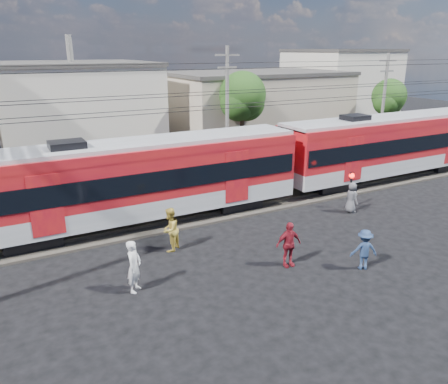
{
  "coord_description": "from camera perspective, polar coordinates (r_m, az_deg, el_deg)",
  "views": [
    {
      "loc": [
        -8.58,
        -11.61,
        8.25
      ],
      "look_at": [
        0.37,
        5.0,
        2.07
      ],
      "focal_mm": 35.0,
      "sensor_mm": 36.0,
      "label": 1
    }
  ],
  "objects": [
    {
      "name": "car_white",
      "position": [
        44.79,
        26.4,
        6.48
      ],
      "size": [
        4.04,
        1.68,
        1.3
      ],
      "primitive_type": "imported",
      "rotation": [
        0.0,
        0.0,
        1.65
      ],
      "color": "silver",
      "rests_on": "ground"
    },
    {
      "name": "rail_near",
      "position": [
        22.24,
        -3.59,
        -3.18
      ],
      "size": [
        70.0,
        0.12,
        0.12
      ],
      "primitive_type": "cube",
      "color": "#59544C",
      "rests_on": "track_bed"
    },
    {
      "name": "building_east",
      "position": [
        54.07,
        14.78,
        13.21
      ],
      "size": [
        10.2,
        10.2,
        8.3
      ],
      "color": "beige",
      "rests_on": "ground"
    },
    {
      "name": "pedestrian_a",
      "position": [
        15.93,
        -11.67,
        -9.48
      ],
      "size": [
        0.81,
        0.84,
        1.93
      ],
      "primitive_type": "imported",
      "rotation": [
        0.0,
        0.0,
        0.86
      ],
      "color": "silver",
      "rests_on": "ground"
    },
    {
      "name": "car_silver",
      "position": [
        38.89,
        22.66,
        5.49
      ],
      "size": [
        4.03,
        1.84,
        1.34
      ],
      "primitive_type": "imported",
      "rotation": [
        0.0,
        0.0,
        1.64
      ],
      "color": "silver",
      "rests_on": "ground"
    },
    {
      "name": "pedestrian_d",
      "position": [
        17.52,
        8.43,
        -6.78
      ],
      "size": [
        1.12,
        0.54,
        1.86
      ],
      "primitive_type": "imported",
      "rotation": [
        0.0,
        0.0,
        -0.08
      ],
      "color": "maroon",
      "rests_on": "ground"
    },
    {
      "name": "pedestrian_e",
      "position": [
        23.97,
        16.33,
        -0.68
      ],
      "size": [
        0.57,
        0.83,
        1.64
      ],
      "primitive_type": "imported",
      "rotation": [
        0.0,
        0.0,
        1.51
      ],
      "color": "#505156",
      "rests_on": "ground"
    },
    {
      "name": "utility_pole_mid",
      "position": [
        30.57,
        0.42,
        11.15
      ],
      "size": [
        1.8,
        0.24,
        8.5
      ],
      "color": "slate",
      "rests_on": "ground"
    },
    {
      "name": "track_bed",
      "position": [
        22.92,
        -4.37,
        -2.86
      ],
      "size": [
        70.0,
        3.4,
        0.12
      ],
      "primitive_type": "cube",
      "color": "#2D2823",
      "rests_on": "ground"
    },
    {
      "name": "pedestrian_c",
      "position": [
        18.01,
        17.83,
        -7.17
      ],
      "size": [
        1.21,
        0.98,
        1.64
      ],
      "primitive_type": "imported",
      "rotation": [
        0.0,
        0.0,
        2.73
      ],
      "color": "navy",
      "rests_on": "ground"
    },
    {
      "name": "crossing_signal",
      "position": [
        24.43,
        16.26,
        1.1
      ],
      "size": [
        0.29,
        0.29,
        2.02
      ],
      "color": "black",
      "rests_on": "ground"
    },
    {
      "name": "tree_far",
      "position": [
        43.77,
        20.81,
        11.4
      ],
      "size": [
        3.36,
        3.12,
        5.76
      ],
      "color": "#382619",
      "rests_on": "ground"
    },
    {
      "name": "building_mideast",
      "position": [
        42.47,
        4.13,
        11.19
      ],
      "size": [
        16.32,
        10.2,
        6.3
      ],
      "color": "gray",
      "rests_on": "ground"
    },
    {
      "name": "rail_far",
      "position": [
        23.52,
        -5.13,
        -2.01
      ],
      "size": [
        70.0,
        0.12,
        0.12
      ],
      "primitive_type": "cube",
      "color": "#59544C",
      "rests_on": "track_bed"
    },
    {
      "name": "commuter_train",
      "position": [
        21.39,
        -10.28,
        1.97
      ],
      "size": [
        50.3,
        3.08,
        4.17
      ],
      "color": "black",
      "rests_on": "ground"
    },
    {
      "name": "building_midwest",
      "position": [
        39.44,
        -18.82,
        10.49
      ],
      "size": [
        12.24,
        12.24,
        7.3
      ],
      "color": "beige",
      "rests_on": "ground"
    },
    {
      "name": "pedestrian_b",
      "position": [
        18.74,
        -7.07,
        -4.9
      ],
      "size": [
        1.18,
        1.16,
        1.92
      ],
      "primitive_type": "imported",
      "rotation": [
        0.0,
        0.0,
        3.85
      ],
      "color": "gold",
      "rests_on": "ground"
    },
    {
      "name": "tree_near",
      "position": [
        34.8,
        2.63,
        12.19
      ],
      "size": [
        3.82,
        3.64,
        6.72
      ],
      "color": "#382619",
      "rests_on": "ground"
    },
    {
      "name": "ground",
      "position": [
        16.63,
        7.22,
        -11.77
      ],
      "size": [
        120.0,
        120.0,
        0.0
      ],
      "primitive_type": "plane",
      "color": "black",
      "rests_on": "ground"
    },
    {
      "name": "utility_pole_east",
      "position": [
        38.58,
        20.12,
        11.14
      ],
      "size": [
        1.8,
        0.24,
        8.0
      ],
      "color": "slate",
      "rests_on": "ground"
    }
  ]
}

